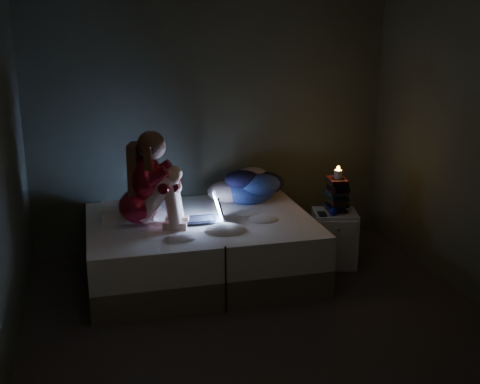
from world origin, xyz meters
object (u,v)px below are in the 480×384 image
object	(u,v)px
laptop	(201,207)
candle	(338,174)
bed	(201,248)
nightstand	(334,238)
woman	(137,179)
phone	(325,215)

from	to	relation	value
laptop	candle	bearing A→B (deg)	3.01
laptop	bed	bearing A→B (deg)	92.35
nightstand	laptop	bearing A→B (deg)	-166.16
bed	laptop	world-z (taller)	laptop
woman	candle	bearing A→B (deg)	16.19
laptop	nightstand	xyz separation A→B (m)	(1.27, 0.00, -0.41)
nightstand	phone	size ratio (longest dim) A/B	3.78
bed	nightstand	xyz separation A→B (m)	(1.27, -0.06, -0.01)
bed	phone	size ratio (longest dim) A/B	14.15
nightstand	candle	world-z (taller)	candle
nightstand	bed	bearing A→B (deg)	-168.98
candle	nightstand	bearing A→B (deg)	-131.18
woman	candle	distance (m)	1.83
laptop	candle	size ratio (longest dim) A/B	4.57
woman	candle	xyz separation A→B (m)	(1.83, 0.01, -0.08)
nightstand	candle	size ratio (longest dim) A/B	6.62
bed	woman	distance (m)	0.88
bed	candle	world-z (taller)	candle
woman	laptop	xyz separation A→B (m)	(0.54, -0.02, -0.29)
phone	nightstand	bearing A→B (deg)	29.61
woman	phone	xyz separation A→B (m)	(1.68, -0.10, -0.43)
bed	woman	bearing A→B (deg)	-175.20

